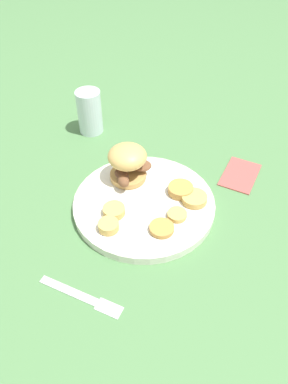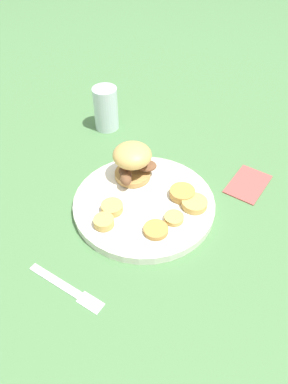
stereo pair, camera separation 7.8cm
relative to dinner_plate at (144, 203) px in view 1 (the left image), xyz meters
name	(u,v)px [view 1 (the left image)]	position (x,y,z in m)	size (l,w,h in m)	color
ground_plane	(144,207)	(0.00, 0.00, -0.01)	(4.00, 4.00, 0.00)	#4C7A47
dinner_plate	(144,203)	(0.00, 0.00, 0.00)	(0.30, 0.30, 0.02)	white
sandwich	(128,162)	(0.03, -0.07, 0.06)	(0.10, 0.10, 0.08)	tan
potato_round_0	(109,226)	(0.08, 0.07, 0.02)	(0.04, 0.04, 0.02)	tan
potato_round_1	(194,198)	(-0.11, 0.01, 0.02)	(0.05, 0.05, 0.01)	tan
potato_round_2	(114,210)	(0.06, 0.03, 0.02)	(0.05, 0.05, 0.02)	tan
potato_round_3	(181,189)	(-0.08, -0.02, 0.02)	(0.05, 0.05, 0.02)	#BC8942
potato_round_4	(177,215)	(-0.06, 0.05, 0.01)	(0.04, 0.04, 0.01)	tan
potato_round_5	(162,228)	(-0.03, 0.08, 0.01)	(0.05, 0.05, 0.01)	#BC8942
fork	(81,296)	(0.13, 0.21, -0.01)	(0.15, 0.10, 0.00)	silver
drinking_glass	(90,112)	(0.12, -0.30, 0.05)	(0.06, 0.06, 0.12)	silver
napkin	(240,174)	(-0.24, -0.09, -0.01)	(0.12, 0.07, 0.01)	#B24C47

